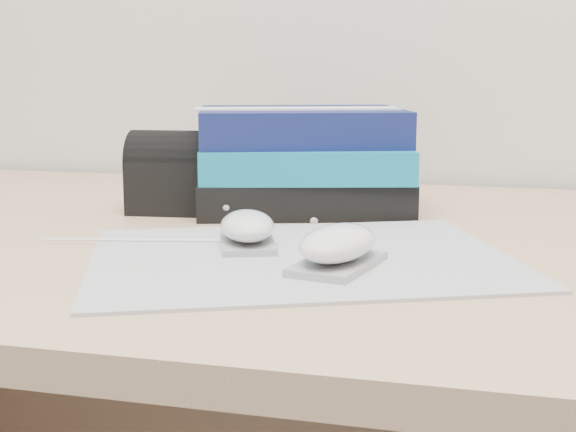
% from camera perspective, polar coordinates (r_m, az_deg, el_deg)
% --- Properties ---
extents(desk, '(1.60, 0.80, 0.73)m').
position_cam_1_polar(desk, '(1.00, 5.12, -13.85)').
color(desk, tan).
rests_on(desk, ground).
extents(mousepad, '(0.48, 0.43, 0.00)m').
position_cam_1_polar(mousepad, '(0.76, 0.88, -2.97)').
color(mousepad, gray).
rests_on(mousepad, desk).
extents(mouse_rear, '(0.08, 0.11, 0.04)m').
position_cam_1_polar(mouse_rear, '(0.80, -2.91, -0.91)').
color(mouse_rear, gray).
rests_on(mouse_rear, mousepad).
extents(mouse_front, '(0.08, 0.12, 0.04)m').
position_cam_1_polar(mouse_front, '(0.71, 3.57, -2.18)').
color(mouse_front, '#99989B').
rests_on(mouse_front, mousepad).
extents(usb_cable, '(0.19, 0.04, 0.00)m').
position_cam_1_polar(usb_cable, '(0.84, -10.72, -1.70)').
color(usb_cable, white).
rests_on(usb_cable, mousepad).
extents(book_stack, '(0.31, 0.27, 0.13)m').
position_cam_1_polar(book_stack, '(1.03, 1.07, 4.05)').
color(book_stack, black).
rests_on(book_stack, desk).
extents(pouch, '(0.12, 0.09, 0.10)m').
position_cam_1_polar(pouch, '(1.01, -7.85, 3.06)').
color(pouch, black).
rests_on(pouch, desk).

